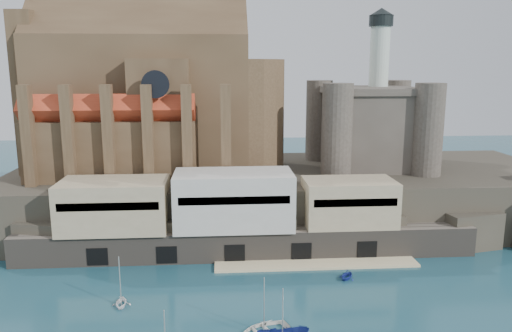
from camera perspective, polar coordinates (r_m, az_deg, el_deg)
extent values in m
plane|color=#18414F|center=(59.35, 8.37, -17.86)|extent=(300.00, 300.00, 0.00)
cube|color=#2A261F|center=(94.31, 3.26, -3.29)|extent=(100.00, 34.00, 10.00)
cube|color=#2A261F|center=(82.61, -22.53, -7.76)|extent=(9.00, 5.00, 6.00)
cube|color=#2A261F|center=(79.02, -11.35, -7.95)|extent=(9.00, 5.00, 6.00)
cube|color=#2A261F|center=(78.67, 1.14, -7.81)|extent=(9.00, 5.00, 6.00)
cube|color=#2A261F|center=(81.92, 13.17, -7.33)|extent=(9.00, 5.00, 6.00)
cube|color=#2A261F|center=(87.92, 23.25, -6.68)|extent=(9.00, 5.00, 6.00)
cube|color=#5E554B|center=(77.77, -1.02, -8.63)|extent=(70.00, 6.00, 4.50)
cube|color=beige|center=(75.54, 6.92, -11.05)|extent=(30.00, 4.00, 0.40)
cube|color=black|center=(77.35, -17.65, -9.82)|extent=(3.00, 0.40, 2.60)
cube|color=black|center=(75.63, -10.15, -9.93)|extent=(3.00, 0.40, 2.60)
cube|color=black|center=(75.22, -2.44, -9.88)|extent=(3.00, 0.40, 2.60)
cube|color=black|center=(76.12, 5.21, -9.65)|extent=(3.00, 0.40, 2.60)
cube|color=black|center=(78.31, 12.55, -9.28)|extent=(3.00, 0.40, 2.60)
cube|color=tan|center=(78.47, -15.86, -4.29)|extent=(16.00, 9.00, 7.50)
cube|color=beige|center=(76.68, -2.57, -3.84)|extent=(18.00, 9.00, 8.50)
cube|color=tan|center=(79.38, 10.57, -4.05)|extent=(14.00, 8.00, 7.00)
cube|color=#493522|center=(93.79, -12.86, 6.91)|extent=(38.00, 14.00, 24.00)
cube|color=#493522|center=(93.67, -13.19, 14.24)|extent=(38.00, 13.01, 13.01)
cylinder|color=#493522|center=(93.02, -1.09, 5.92)|extent=(14.00, 14.00, 20.00)
cube|color=#493522|center=(93.44, -10.37, 5.76)|extent=(10.00, 20.00, 20.00)
cube|color=#493522|center=(86.05, -16.22, 1.66)|extent=(28.00, 5.00, 10.00)
cube|color=#493522|center=(104.49, -14.09, 3.42)|extent=(28.00, 5.00, 10.00)
cube|color=#B0371E|center=(85.23, -16.47, 6.03)|extent=(28.00, 5.66, 5.66)
cube|color=#B0371E|center=(103.82, -14.26, 7.03)|extent=(28.00, 5.66, 5.66)
cube|color=#493522|center=(98.34, -24.01, 7.58)|extent=(4.00, 10.00, 28.00)
cylinder|color=black|center=(81.10, -11.43, 9.14)|extent=(4.40, 0.30, 4.40)
cube|color=#493522|center=(86.15, -24.58, 3.11)|extent=(1.60, 2.20, 16.00)
cube|color=#493522|center=(84.18, -20.62, 3.24)|extent=(1.60, 2.20, 16.00)
cube|color=#493522|center=(82.63, -16.49, 3.36)|extent=(1.60, 2.20, 16.00)
cube|color=#493522|center=(81.52, -12.22, 3.47)|extent=(1.60, 2.20, 16.00)
cube|color=#493522|center=(80.88, -7.86, 3.56)|extent=(1.60, 2.20, 16.00)
cube|color=#493522|center=(80.71, -3.46, 3.63)|extent=(1.60, 2.20, 16.00)
cube|color=#423C34|center=(96.35, 12.77, 4.04)|extent=(16.00, 16.00, 14.00)
cube|color=#423C34|center=(95.72, 12.97, 8.43)|extent=(17.00, 17.00, 1.20)
cylinder|color=#423C34|center=(86.48, 9.23, 4.02)|extent=(5.20, 5.20, 16.00)
cylinder|color=#423C34|center=(91.49, 19.06, 3.95)|extent=(5.20, 5.20, 16.00)
cylinder|color=#423C34|center=(102.01, 7.18, 5.19)|extent=(5.20, 5.20, 16.00)
cylinder|color=#423C34|center=(106.29, 15.70, 5.10)|extent=(5.20, 5.20, 16.00)
cylinder|color=silver|center=(98.12, 13.91, 11.73)|extent=(3.60, 3.60, 12.00)
cylinder|color=black|center=(98.45, 14.11, 15.80)|extent=(4.40, 4.40, 2.00)
cone|color=black|center=(98.59, 14.16, 16.73)|extent=(4.60, 4.60, 1.40)
imported|color=white|center=(65.57, -15.13, -15.16)|extent=(2.79, 1.78, 3.16)
imported|color=white|center=(58.10, 0.92, -18.42)|extent=(2.62, 4.31, 5.82)
imported|color=#20339D|center=(71.80, 10.32, -12.52)|extent=(3.06, 2.85, 3.04)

